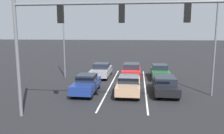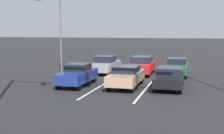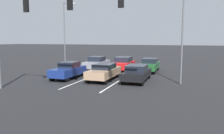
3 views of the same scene
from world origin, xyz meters
TOP-DOWN VIEW (x-y plane):
  - ground_plane at (0.00, 0.00)m, footprint 240.00×240.00m
  - lane_stripe_left_divider at (-1.62, 1.60)m, footprint 0.12×15.21m
  - lane_stripe_center_divider at (1.62, 1.60)m, footprint 0.12×15.21m
  - car_black_leftlane_front at (-3.14, 4.21)m, footprint 1.83×4.67m
  - car_navy_rightlane_front at (3.26, 4.85)m, footprint 1.71×4.33m
  - car_tan_midlane_front at (-0.21, 4.57)m, footprint 1.82×4.68m
  - car_red_midlane_second at (-0.23, -1.77)m, footprint 1.93×4.28m
  - car_darkgreen_leftlane_second at (-3.29, -1.77)m, footprint 1.79×4.34m
  - car_gray_rightlane_second at (3.14, -1.78)m, footprint 1.89×4.57m
  - traffic_signal_gantry at (2.16, 10.19)m, footprint 11.78×0.37m
  - street_lamp_right_shoulder at (7.00, -1.16)m, footprint 1.70×0.24m
  - street_lamp_left_shoulder at (-6.66, 4.33)m, footprint 1.62×0.24m

SIDE VIEW (x-z plane):
  - ground_plane at x=0.00m, z-range 0.00..0.00m
  - lane_stripe_left_divider at x=-1.62m, z-range 0.00..0.01m
  - lane_stripe_center_divider at x=1.62m, z-range 0.00..0.01m
  - car_black_leftlane_front at x=-3.14m, z-range 0.03..1.48m
  - car_navy_rightlane_front at x=3.26m, z-range 0.00..1.56m
  - car_gray_rightlane_second at x=3.14m, z-range -0.01..1.57m
  - car_darkgreen_leftlane_second at x=-3.29m, z-range 0.03..1.54m
  - car_tan_midlane_front at x=-0.21m, z-range 0.05..1.53m
  - car_red_midlane_second at x=-0.23m, z-range 0.01..1.63m
  - street_lamp_right_shoulder at x=7.00m, z-range 0.58..8.74m
  - street_lamp_left_shoulder at x=-6.66m, z-range 0.58..9.76m
  - traffic_signal_gantry at x=2.16m, z-range 1.78..8.69m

